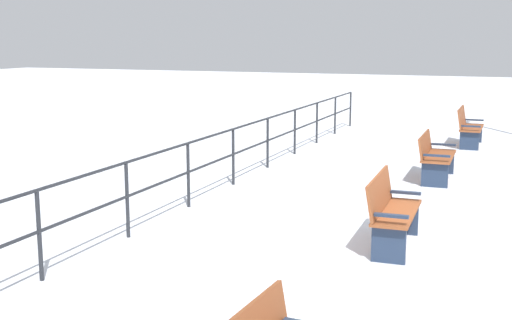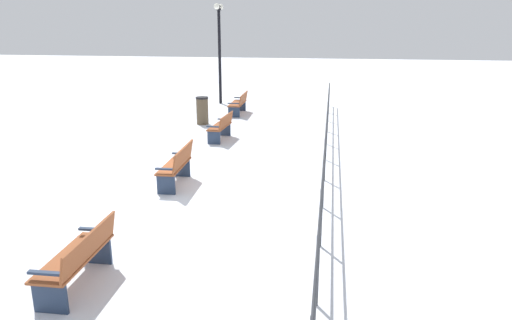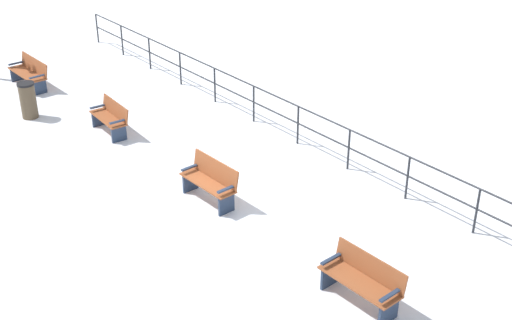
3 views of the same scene
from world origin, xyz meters
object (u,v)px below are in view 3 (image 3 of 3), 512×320
Objects in this scene: bench_fourth at (362,280)px; trash_bin at (28,100)px; bench_second at (110,117)px; bench_nearest at (30,72)px; bench_third at (210,181)px.

trash_bin is at bearing -85.01° from bench_fourth.
bench_second is 0.91× the size of bench_fourth.
bench_fourth is at bearing 90.10° from bench_nearest.
bench_fourth is 11.25m from trash_bin.
bench_third reaches higher than bench_nearest.
bench_nearest is at bearing -90.15° from bench_fourth.
trash_bin is at bearing 64.88° from bench_nearest.
bench_nearest is 8.90m from bench_third.
bench_third is 1.48× the size of trash_bin.
bench_nearest is 1.69× the size of trash_bin.
bench_fourth reaches higher than bench_second.
bench_fourth is at bearing 96.29° from trash_bin.
bench_fourth is (-0.27, 13.34, 0.00)m from bench_nearest.
bench_fourth reaches higher than bench_nearest.
bench_fourth is (0.01, 8.89, 0.02)m from bench_second.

